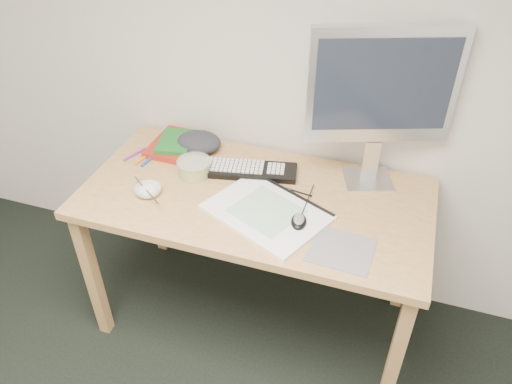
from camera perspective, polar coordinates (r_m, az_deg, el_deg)
desk at (r=2.06m, az=-0.12°, el=-2.15°), size 1.40×0.70×0.75m
mousepad at (r=1.79m, az=9.73°, el=-6.54°), size 0.23×0.21×0.00m
sketchpad at (r=1.91m, az=1.21°, el=-2.31°), size 0.53×0.47×0.01m
keyboard at (r=2.12m, az=-0.87°, el=2.50°), size 0.43×0.21×0.02m
monitor at (r=1.93m, az=14.20°, el=11.13°), size 0.54×0.23×0.65m
mouse at (r=1.85m, az=4.92°, el=-3.13°), size 0.07×0.10×0.03m
rice_bowl at (r=2.05m, az=-12.21°, el=0.13°), size 0.12×0.12×0.03m
chopsticks at (r=2.02m, az=-12.41°, el=0.21°), size 0.18×0.14×0.02m
fruit_tub at (r=2.11m, az=-7.07°, el=2.76°), size 0.16×0.16×0.07m
book_red at (r=2.32m, az=-9.26°, el=5.36°), size 0.20×0.27×0.03m
book_green at (r=2.30m, az=-9.14°, el=5.73°), size 0.18×0.23×0.02m
cloth_lump at (r=2.28m, az=-6.55°, el=5.64°), size 0.18×0.15×0.07m
pencil_pink at (r=2.06m, az=1.34°, el=0.94°), size 0.20×0.03×0.01m
pencil_tan at (r=2.06m, az=0.86°, el=0.93°), size 0.14×0.13×0.01m
pencil_black at (r=2.03m, az=4.06°, el=0.24°), size 0.18×0.03×0.01m
marker_blue at (r=2.26m, az=-11.93°, el=3.82°), size 0.03×0.14×0.01m
marker_orange at (r=2.28m, az=-12.45°, el=4.02°), size 0.05×0.14×0.01m
marker_purple at (r=2.30m, az=-13.72°, el=4.21°), size 0.06×0.12×0.01m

